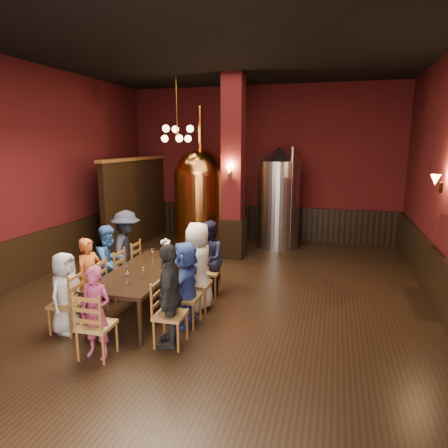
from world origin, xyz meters
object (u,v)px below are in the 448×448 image
(person_0, at_px, (65,293))
(person_2, at_px, (110,263))
(copper_kettle, at_px, (201,197))
(steel_vessel, at_px, (279,198))
(rose_vase, at_px, (165,245))
(dining_table, at_px, (145,273))
(person_1, at_px, (90,277))

(person_0, height_order, person_2, person_2)
(person_0, bearing_deg, copper_kettle, -1.93)
(copper_kettle, relative_size, steel_vessel, 1.38)
(copper_kettle, bearing_deg, person_0, -93.40)
(rose_vase, bearing_deg, dining_table, -89.43)
(dining_table, height_order, person_0, person_0)
(person_0, relative_size, rose_vase, 3.80)
(steel_vessel, xyz_separation_m, rose_vase, (-1.59, -4.11, -0.42))
(dining_table, height_order, person_1, person_1)
(person_1, height_order, person_2, person_2)
(dining_table, distance_m, steel_vessel, 5.29)
(rose_vase, bearing_deg, person_0, -112.88)
(person_0, relative_size, person_2, 0.89)
(person_2, bearing_deg, person_1, -166.21)
(dining_table, bearing_deg, steel_vessel, 70.71)
(copper_kettle, xyz_separation_m, steel_vessel, (2.07, 0.55, -0.01))
(person_2, relative_size, steel_vessel, 0.51)
(person_2, distance_m, copper_kettle, 4.22)
(person_2, bearing_deg, dining_table, -97.43)
(person_1, relative_size, person_2, 0.94)
(person_1, height_order, steel_vessel, steel_vessel)
(dining_table, bearing_deg, person_1, -158.78)
(person_1, bearing_deg, copper_kettle, 10.53)
(person_1, height_order, copper_kettle, copper_kettle)
(copper_kettle, bearing_deg, person_2, -95.05)
(person_2, distance_m, steel_vessel, 5.34)
(steel_vessel, bearing_deg, dining_table, -107.53)
(person_1, bearing_deg, dining_table, -52.36)
(person_1, height_order, rose_vase, person_1)
(copper_kettle, height_order, rose_vase, copper_kettle)
(rose_vase, bearing_deg, person_1, -123.61)
(dining_table, distance_m, person_0, 1.31)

